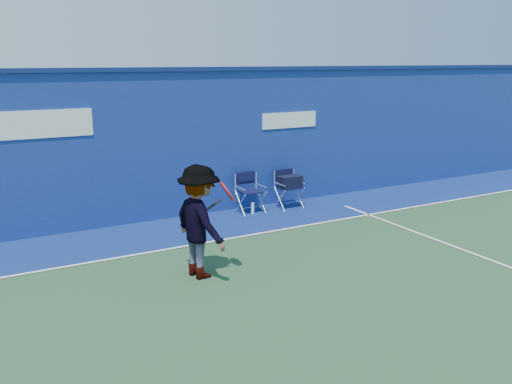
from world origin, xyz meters
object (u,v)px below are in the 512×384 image
directors_chair_left (250,200)px  directors_chair_right (289,192)px  water_bottle (253,208)px  tennis_player (200,222)px

directors_chair_left → directors_chair_right: directors_chair_left is taller
directors_chair_right → water_bottle: bearing=-175.8°
directors_chair_right → tennis_player: tennis_player is taller
directors_chair_left → water_bottle: size_ratio=3.37×
tennis_player → water_bottle: bearing=48.5°
directors_chair_right → directors_chair_left: bearing=174.8°
water_bottle → directors_chair_right: bearing=4.2°
directors_chair_left → tennis_player: (-2.33, -2.77, 0.58)m
directors_chair_right → water_bottle: 0.99m
directors_chair_left → tennis_player: tennis_player is taller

